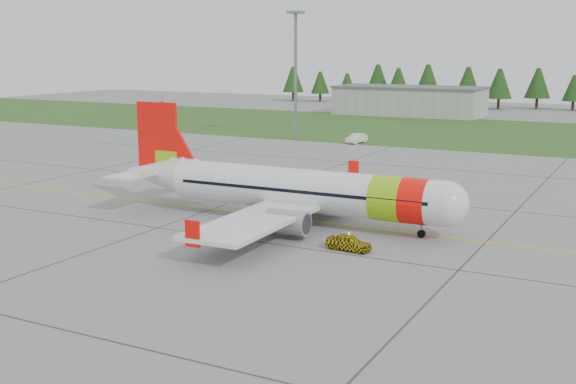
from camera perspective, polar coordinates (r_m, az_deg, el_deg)
The scene contains 9 objects.
ground at distance 52.88m, azimuth 2.76°, elevation -4.69°, with size 320.00×320.00×0.00m, color gray.
aircraft at distance 60.76m, azimuth 0.66°, elevation 0.14°, with size 32.20×29.55×9.76m.
follow_me_car at distance 52.81m, azimuth 4.84°, elevation -2.81°, with size 1.38×1.17×3.44m, color yellow.
service_van at distance 113.69m, azimuth 5.45°, elevation 5.01°, with size 1.59×1.50×4.56m, color silver.
grass_strip at distance 130.72m, azimuth 18.20°, elevation 4.30°, with size 320.00×50.00×0.03m, color #30561E.
taxi_guideline at distance 59.99m, azimuth 6.00°, elevation -2.80°, with size 120.00×0.25×0.02m, color gold.
hangar_west at distance 164.78m, azimuth 9.57°, elevation 7.07°, with size 32.00×14.00×6.00m, color #A8A8A3.
floodlight_mast at distance 117.12m, azimuth 0.60°, elevation 9.02°, with size 0.50×0.50×20.00m, color slate.
treeline at distance 185.62m, azimuth 21.27°, elevation 7.54°, with size 160.00×8.00×10.00m, color #1C3F14, non-canonical shape.
Camera 1 is at (21.39, -46.14, 14.48)m, focal length 45.00 mm.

